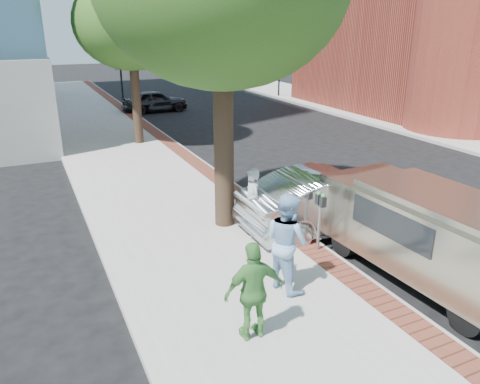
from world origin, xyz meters
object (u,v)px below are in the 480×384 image
person_green (254,291)px  van (426,230)px  person_officer (287,242)px  bg_car (155,101)px  person_gray (252,203)px  parking_meter (320,209)px  sedan_silver (332,200)px

person_green → van: bearing=-169.7°
person_officer → bg_car: (3.25, 21.77, -0.49)m
person_gray → person_officer: 2.59m
person_officer → bg_car: 22.01m
van → parking_meter: bearing=129.1°
person_green → bg_car: 23.41m
person_officer → person_gray: bearing=-21.7°
person_officer → sedan_silver: 3.58m
person_officer → sedan_silver: (2.76, 2.27, -0.34)m
person_gray → person_green: person_green is taller
person_green → sedan_silver: person_green is taller
parking_meter → person_gray: size_ratio=0.83×
person_officer → person_green: size_ratio=1.14×
sedan_silver → person_officer: bearing=129.7°
person_gray → parking_meter: bearing=43.3°
person_officer → sedan_silver: bearing=-61.6°
sedan_silver → bg_car: size_ratio=1.27×
parking_meter → person_gray: 1.80m
sedan_silver → bg_car: sedan_silver is taller
person_officer → bg_car: size_ratio=0.51×
bg_car → van: van is taller
parking_meter → bg_car: 20.73m
sedan_silver → van: bearing=-173.0°
person_officer → van: 3.16m
bg_car → van: bearing=177.0°
bg_car → person_gray: bearing=169.2°
person_green → bg_car: bearing=-98.1°
sedan_silver → van: van is taller
parking_meter → van: bearing=-48.4°
person_officer → person_green: bearing=120.4°
sedan_silver → person_green: bearing=130.4°
person_officer → sedan_silver: person_officer is taller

